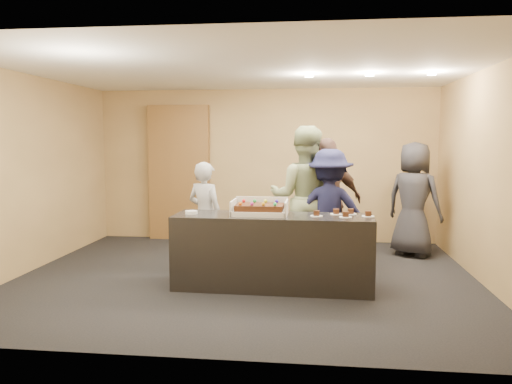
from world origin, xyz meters
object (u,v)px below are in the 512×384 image
serving_counter (273,252)px  person_navy_man (329,211)px  person_brown_extra (328,201)px  cake_box (260,211)px  storage_cabinet (179,173)px  person_server_grey (205,216)px  sheet_cake (260,207)px  person_dark_suit (414,199)px  person_sage_man (304,198)px  plate_stack (191,212)px

serving_counter → person_navy_man: size_ratio=1.42×
serving_counter → person_brown_extra: 1.54m
cake_box → storage_cabinet: bearing=122.4°
cake_box → person_server_grey: size_ratio=0.44×
person_brown_extra → sheet_cake: bearing=28.7°
storage_cabinet → person_server_grey: (0.93, -2.04, -0.46)m
serving_counter → person_navy_man: 1.13m
person_server_grey → person_dark_suit: person_dark_suit is taller
person_sage_man → person_brown_extra: (0.35, 0.28, -0.08)m
person_server_grey → storage_cabinet: bearing=-41.0°
cake_box → person_navy_man: size_ratio=0.40×
sheet_cake → storage_cabinet: bearing=122.1°
person_navy_man → person_brown_extra: person_brown_extra is taller
storage_cabinet → person_dark_suit: 4.09m
person_sage_man → person_brown_extra: 0.45m
serving_counter → storage_cabinet: (-1.94, 2.84, 0.76)m
sheet_cake → person_navy_man: person_navy_man is taller
person_brown_extra → plate_stack: bearing=9.8°
serving_counter → person_server_grey: (-1.01, 0.79, 0.30)m
plate_stack → person_brown_extra: person_brown_extra is taller
storage_cabinet → cake_box: size_ratio=3.62×
sheet_cake → plate_stack: bearing=-178.9°
person_sage_man → person_brown_extra: size_ratio=1.09×
plate_stack → person_navy_man: 1.89m
plate_stack → person_navy_man: size_ratio=0.09×
person_navy_man → person_dark_suit: 1.76m
person_server_grey → person_dark_suit: bearing=-134.6°
cake_box → sheet_cake: (-0.00, -0.02, 0.05)m
plate_stack → sheet_cake: bearing=1.1°
cake_box → plate_stack: cake_box is taller
serving_counter → person_dark_suit: 2.85m
cake_box → person_brown_extra: 1.53m
sheet_cake → person_sage_man: (0.51, 1.02, 0.00)m
serving_counter → person_server_grey: bearing=143.1°
sheet_cake → person_sage_man: 1.14m
serving_counter → person_sage_man: person_sage_man is taller
cake_box → plate_stack: bearing=-177.2°
plate_stack → person_dark_suit: person_dark_suit is taller
person_navy_man → person_sage_man: bearing=-28.3°
person_navy_man → person_dark_suit: (1.33, 1.15, 0.05)m
person_sage_man → person_server_grey: bearing=12.7°
person_server_grey → person_navy_man: 1.72m
person_sage_man → person_brown_extra: person_sage_man is taller
storage_cabinet → person_dark_suit: storage_cabinet is taller
cake_box → person_brown_extra: person_brown_extra is taller
person_server_grey → person_brown_extra: size_ratio=0.82×
plate_stack → person_brown_extra: (1.70, 1.31, -0.00)m
plate_stack → person_dark_suit: bearing=32.9°
serving_counter → person_sage_man: size_ratio=1.20×
plate_stack → person_dark_suit: 3.62m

